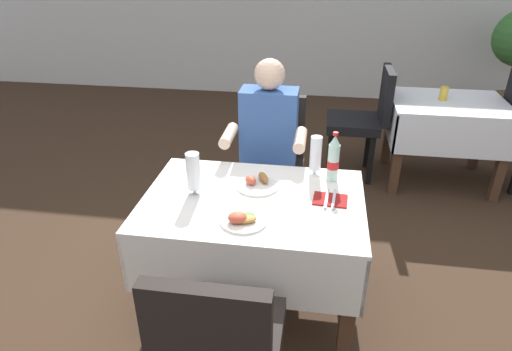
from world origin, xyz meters
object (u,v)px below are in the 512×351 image
at_px(plate_near_camera, 243,219).
at_px(cola_bottle_primary, 333,159).
at_px(plate_far_diner, 257,183).
at_px(background_chair_left, 364,116).
at_px(chair_near_camera_side, 220,345).
at_px(main_dining_table, 253,227).
at_px(napkin_cutlery_set, 330,200).
at_px(chair_far_diner_seat, 271,161).
at_px(seated_diner_far, 268,146).
at_px(background_dining_table, 445,123).
at_px(background_table_tumbler, 444,93).
at_px(beer_glass_middle, 316,155).
at_px(beer_glass_left, 193,174).

xyz_separation_m(plate_near_camera, cola_bottle_primary, (0.41, 0.49, 0.10)).
bearing_deg(plate_far_diner, background_chair_left, 67.54).
xyz_separation_m(chair_near_camera_side, plate_far_diner, (0.00, 0.92, 0.19)).
bearing_deg(plate_far_diner, main_dining_table, -91.25).
distance_m(main_dining_table, napkin_cutlery_set, 0.43).
xyz_separation_m(chair_far_diner_seat, seated_diner_far, (-0.01, -0.11, 0.16)).
bearing_deg(napkin_cutlery_set, seated_diner_far, 122.11).
bearing_deg(background_dining_table, chair_near_camera_side, -117.77).
distance_m(plate_near_camera, background_table_tumbler, 2.41).
relative_size(beer_glass_middle, cola_bottle_primary, 0.81).
distance_m(plate_far_diner, beer_glass_middle, 0.36).
height_order(chair_far_diner_seat, background_chair_left, same).
height_order(plate_near_camera, beer_glass_left, beer_glass_left).
height_order(main_dining_table, background_chair_left, background_chair_left).
xyz_separation_m(beer_glass_left, background_chair_left, (0.99, 1.77, -0.28)).
distance_m(cola_bottle_primary, napkin_cutlery_set, 0.25).
relative_size(chair_far_diner_seat, beer_glass_middle, 4.26).
xyz_separation_m(beer_glass_left, background_dining_table, (1.65, 1.77, -0.30)).
bearing_deg(background_dining_table, main_dining_table, -127.24).
xyz_separation_m(plate_far_diner, cola_bottle_primary, (0.39, 0.13, 0.11)).
xyz_separation_m(main_dining_table, plate_far_diner, (0.00, 0.13, 0.19)).
height_order(chair_near_camera_side, plate_far_diner, chair_near_camera_side).
xyz_separation_m(chair_far_diner_seat, background_table_tumbler, (1.30, 1.01, 0.22)).
bearing_deg(plate_near_camera, main_dining_table, 86.72).
xyz_separation_m(cola_bottle_primary, background_table_tumbler, (0.90, 1.54, -0.07)).
height_order(cola_bottle_primary, background_dining_table, cola_bottle_primary).
distance_m(beer_glass_left, beer_glass_middle, 0.68).
bearing_deg(cola_bottle_primary, chair_far_diner_seat, 126.98).
relative_size(main_dining_table, chair_near_camera_side, 1.16).
distance_m(plate_near_camera, background_dining_table, 2.42).
distance_m(beer_glass_middle, background_dining_table, 1.83).
xyz_separation_m(main_dining_table, seated_diner_far, (-0.01, 0.68, 0.16)).
distance_m(main_dining_table, background_chair_left, 1.90).
distance_m(main_dining_table, beer_glass_middle, 0.52).
distance_m(chair_far_diner_seat, beer_glass_middle, 0.63).
height_order(chair_near_camera_side, napkin_cutlery_set, chair_near_camera_side).
distance_m(main_dining_table, seated_diner_far, 0.70).
height_order(plate_near_camera, background_dining_table, plate_near_camera).
xyz_separation_m(chair_far_diner_seat, beer_glass_middle, (0.30, -0.48, 0.29)).
bearing_deg(napkin_cutlery_set, main_dining_table, -174.05).
relative_size(beer_glass_left, beer_glass_middle, 1.01).
bearing_deg(beer_glass_left, main_dining_table, -0.05).
height_order(main_dining_table, plate_near_camera, plate_near_camera).
relative_size(beer_glass_left, background_chair_left, 0.24).
relative_size(beer_glass_left, background_table_tumbler, 2.09).
relative_size(seated_diner_far, background_chair_left, 1.30).
xyz_separation_m(napkin_cutlery_set, background_dining_table, (0.96, 1.73, -0.19)).
relative_size(cola_bottle_primary, background_table_tumbler, 2.54).
xyz_separation_m(plate_far_diner, background_dining_table, (1.35, 1.64, -0.21)).
bearing_deg(background_chair_left, beer_glass_middle, -104.69).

